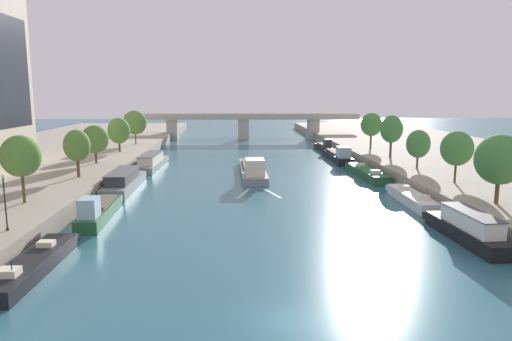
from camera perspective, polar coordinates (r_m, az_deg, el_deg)
name	(u,v)px	position (r m, az deg, el deg)	size (l,w,h in m)	color
ground_plane	(290,321)	(27.47, 4.17, -17.66)	(400.00, 400.00, 0.00)	#2D6070
quay_left	(29,162)	(86.87, -25.74, 0.89)	(36.00, 170.00, 1.89)	gray
quay_right	(461,159)	(89.51, 23.60, 1.27)	(36.00, 170.00, 1.89)	gray
barge_midriver	(253,169)	(71.35, -0.40, 0.17)	(3.70, 20.52, 3.31)	gray
wake_behind_barge	(258,193)	(58.75, 0.20, -2.79)	(5.60, 5.89, 0.03)	#A0CCD6
moored_boat_left_upstream	(33,264)	(37.21, -25.34, -10.17)	(2.64, 12.58, 2.20)	black
moored_boat_left_downstream	(99,210)	(49.27, -18.45, -4.61)	(2.55, 12.49, 3.02)	#235633
moored_boat_left_midway	(124,181)	(63.38, -15.68, -1.26)	(3.24, 15.16, 2.58)	gray
moored_boat_left_far	(152,162)	(80.20, -12.48, 1.04)	(3.51, 15.58, 2.47)	gray
moored_boat_right_midway	(467,228)	(43.98, 24.20, -6.38)	(2.69, 11.94, 2.70)	black
moored_boat_right_near	(411,198)	(56.54, 18.26, -3.14)	(2.39, 12.25, 2.28)	silver
moored_boat_right_upstream	(366,173)	(71.86, 13.18, -0.26)	(2.88, 14.73, 2.34)	#235633
moored_boat_right_gap_after	(338,156)	(87.87, 9.85, 1.79)	(2.95, 15.88, 3.10)	black
moored_boat_right_far	(324,147)	(102.08, 8.20, 2.85)	(2.19, 11.27, 2.83)	black
tree_left_by_lamp	(21,156)	(50.36, -26.58, 1.56)	(3.77, 3.77, 6.59)	brown
tree_left_midway	(77,146)	(63.19, -20.86, 2.82)	(3.28, 3.28, 6.00)	brown
tree_left_far	(95,139)	(74.60, -18.90, 3.60)	(4.05, 4.05, 5.74)	brown
tree_left_past_mid	(119,131)	(87.51, -16.27, 4.64)	(3.92, 3.92, 6.12)	brown
tree_left_third	(135,123)	(99.36, -14.44, 5.64)	(4.70, 4.70, 6.91)	brown
tree_right_midway	(500,160)	(50.39, 27.40, 1.19)	(4.60, 4.60, 6.71)	brown
tree_right_second	(457,148)	(59.97, 23.14, 2.47)	(3.74, 3.74, 6.15)	brown
tree_right_past_mid	(418,144)	(69.25, 19.04, 3.06)	(3.28, 3.28, 5.46)	brown
tree_right_far	(391,129)	(79.83, 16.07, 4.84)	(3.62, 3.62, 6.93)	brown
tree_right_by_lamp	(371,124)	(91.25, 13.79, 5.43)	(3.97, 3.97, 6.79)	brown
lamppost_left_bank	(5,200)	(41.10, -28.11, -3.14)	(0.28, 0.28, 4.44)	black
bridge_far	(243,123)	(126.31, -1.54, 5.78)	(61.66, 4.40, 6.79)	#ADA899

